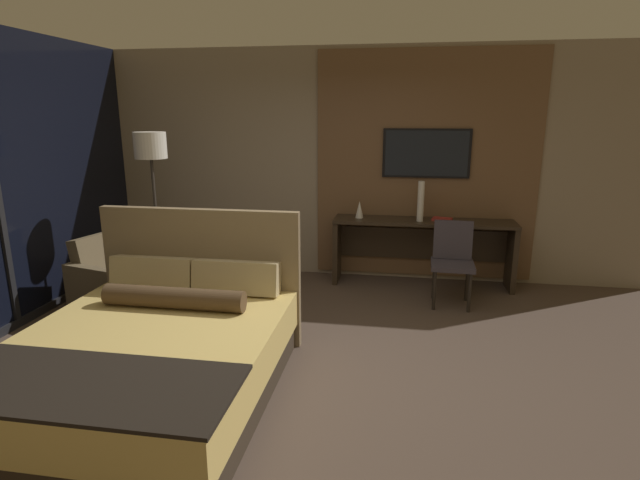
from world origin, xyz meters
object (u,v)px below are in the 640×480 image
object	(u,v)px
bed	(152,355)
book	(442,219)
desk_chair	(452,255)
vase_tall	(421,201)
vase_short	(359,209)
tv	(426,153)
floor_lamp	(151,159)
armchair_by_window	(119,287)
desk	(423,240)

from	to	relation	value
bed	book	size ratio (longest dim) A/B	8.55
desk_chair	vase_tall	bearing A→B (deg)	127.51
vase_tall	vase_short	distance (m)	0.73
tv	book	size ratio (longest dim) A/B	4.08
tv	desk_chair	size ratio (longest dim) A/B	1.14
tv	floor_lamp	bearing A→B (deg)	-160.06
armchair_by_window	vase_tall	distance (m)	3.43
vase_tall	book	xyz separation A→B (m)	(0.26, 0.08, -0.22)
desk	armchair_by_window	distance (m)	3.44
bed	floor_lamp	world-z (taller)	floor_lamp
vase_short	vase_tall	bearing A→B (deg)	-6.54
book	vase_tall	bearing A→B (deg)	-162.90
desk	floor_lamp	xyz separation A→B (m)	(-2.93, -0.89, 0.99)
vase_short	floor_lamp	bearing A→B (deg)	-158.11
tv	vase_tall	xyz separation A→B (m)	(-0.05, -0.27, -0.53)
desk_chair	book	world-z (taller)	desk_chair
armchair_by_window	floor_lamp	size ratio (longest dim) A/B	0.49
vase_tall	book	world-z (taller)	vase_tall
bed	vase_tall	world-z (taller)	vase_tall
desk_chair	armchair_by_window	bearing A→B (deg)	-163.73
tv	desk_chair	bearing A→B (deg)	-68.65
bed	vase_short	size ratio (longest dim) A/B	10.51
desk	desk_chair	distance (m)	0.66
tv	desk_chair	world-z (taller)	tv
tv	vase_short	bearing A→B (deg)	-165.88
tv	vase_short	size ratio (longest dim) A/B	5.01
bed	desk	xyz separation A→B (m)	(2.01, 2.85, 0.23)
desk_chair	armchair_by_window	size ratio (longest dim) A/B	1.00
armchair_by_window	vase_short	world-z (taller)	vase_short
desk	book	distance (m)	0.34
desk	floor_lamp	bearing A→B (deg)	-163.11
vase_tall	vase_short	world-z (taller)	vase_tall
floor_lamp	bed	bearing A→B (deg)	-64.86
desk	vase_tall	bearing A→B (deg)	-115.75
bed	desk	bearing A→B (deg)	54.74
tv	floor_lamp	xyz separation A→B (m)	(-2.93, -1.06, -0.02)
vase_tall	book	bearing A→B (deg)	17.10
book	desk_chair	bearing A→B (deg)	-81.46
bed	vase_tall	bearing A→B (deg)	54.43
vase_short	book	xyz separation A→B (m)	(0.98, -0.00, -0.09)
desk	armchair_by_window	world-z (taller)	armchair_by_window
desk_chair	vase_short	distance (m)	1.26
desk_chair	book	distance (m)	0.64
desk_chair	vase_tall	distance (m)	0.78
desk	armchair_by_window	bearing A→B (deg)	-155.06
tv	book	distance (m)	0.80
tv	armchair_by_window	bearing A→B (deg)	-152.50
vase_short	bed	bearing A→B (deg)	-113.85
desk_chair	vase_short	xyz separation A→B (m)	(-1.06, 0.57, 0.36)
desk	vase_short	bearing A→B (deg)	-178.60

